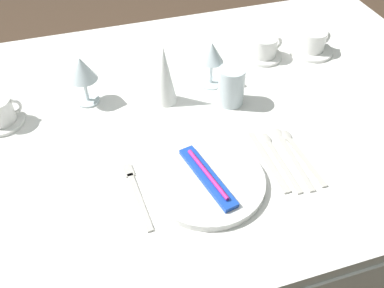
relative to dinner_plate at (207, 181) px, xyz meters
name	(u,v)px	position (x,y,z in m)	size (l,w,h in m)	color
ground_plane	(178,259)	(-0.01, 0.26, -0.75)	(6.00, 6.00, 0.00)	#4C3828
dining_table	(173,138)	(-0.01, 0.26, -0.09)	(1.80, 1.11, 0.74)	white
dinner_plate	(207,181)	(0.00, 0.00, 0.00)	(0.27, 0.27, 0.02)	white
toothbrush_package	(207,177)	(0.00, 0.00, 0.02)	(0.08, 0.21, 0.02)	blue
fork_outer	(137,193)	(-0.16, 0.02, -0.01)	(0.03, 0.21, 0.00)	beige
dinner_knife	(269,162)	(0.17, 0.02, -0.01)	(0.02, 0.21, 0.00)	beige
spoon_soup	(275,154)	(0.19, 0.04, -0.01)	(0.03, 0.21, 0.01)	beige
spoon_dessert	(288,150)	(0.23, 0.04, -0.01)	(0.03, 0.23, 0.01)	beige
spoon_tea	(297,150)	(0.25, 0.04, -0.01)	(0.03, 0.21, 0.01)	beige
saucer_left	(311,50)	(0.52, 0.45, 0.00)	(0.14, 0.14, 0.01)	white
coffee_cup_left	(313,40)	(0.52, 0.45, 0.03)	(0.10, 0.08, 0.06)	white
saucer_right	(2,121)	(-0.46, 0.37, 0.00)	(0.12, 0.12, 0.01)	white
saucer_far	(263,56)	(0.35, 0.46, 0.00)	(0.13, 0.13, 0.01)	white
coffee_cup_far	(264,46)	(0.35, 0.46, 0.03)	(0.11, 0.08, 0.06)	white
wine_glass_centre	(212,55)	(0.14, 0.37, 0.09)	(0.07, 0.07, 0.14)	silver
wine_glass_left	(82,71)	(-0.23, 0.40, 0.10)	(0.08, 0.08, 0.15)	silver
drink_tumbler	(231,88)	(0.16, 0.27, 0.04)	(0.07, 0.07, 0.11)	silver
napkin_folded	(164,75)	(-0.01, 0.33, 0.08)	(0.07, 0.07, 0.18)	white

